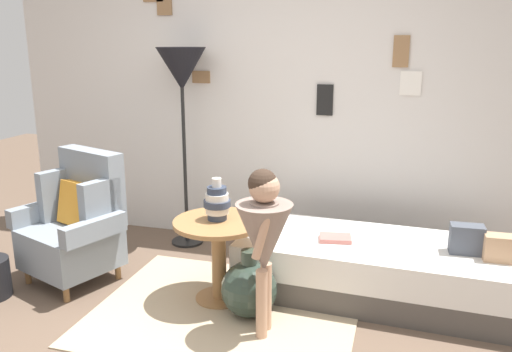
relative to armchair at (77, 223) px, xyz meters
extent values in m
cube|color=silver|center=(1.18, 1.20, 0.86)|extent=(4.80, 0.10, 2.60)
cube|color=white|center=(2.32, 1.15, 1.00)|extent=(0.16, 0.02, 0.19)
cube|color=#A2A29F|center=(2.32, 1.14, 1.00)|extent=(0.12, 0.01, 0.14)
cube|color=olive|center=(0.56, 1.15, 1.01)|extent=(0.16, 0.02, 0.10)
cube|color=gray|center=(0.56, 1.14, 1.01)|extent=(0.13, 0.01, 0.08)
cube|color=olive|center=(2.23, 1.15, 1.24)|extent=(0.12, 0.02, 0.24)
cube|color=#ADADA1|center=(2.23, 1.14, 1.24)|extent=(0.09, 0.01, 0.19)
cube|color=olive|center=(0.24, 1.15, 1.60)|extent=(0.14, 0.02, 0.14)
cube|color=silver|center=(0.24, 1.14, 1.60)|extent=(0.11, 0.01, 0.11)
cube|color=black|center=(1.65, 1.15, 0.85)|extent=(0.13, 0.02, 0.25)
cube|color=silver|center=(1.65, 1.14, 0.85)|extent=(0.10, 0.01, 0.20)
cube|color=tan|center=(1.23, -0.18, -0.43)|extent=(1.72, 1.41, 0.01)
cylinder|color=olive|center=(-0.33, -0.19, -0.38)|extent=(0.04, 0.04, 0.12)
cylinder|color=olive|center=(0.12, -0.36, -0.38)|extent=(0.04, 0.04, 0.12)
cylinder|color=olive|center=(-0.17, 0.23, -0.38)|extent=(0.04, 0.04, 0.12)
cylinder|color=olive|center=(0.28, 0.06, -0.38)|extent=(0.04, 0.04, 0.12)
cube|color=gray|center=(-0.02, -0.07, -0.17)|extent=(0.76, 0.73, 0.30)
cube|color=gray|center=(0.06, 0.15, 0.26)|extent=(0.61, 0.34, 0.55)
cube|color=gray|center=(-0.23, 0.12, 0.17)|extent=(0.18, 0.32, 0.39)
cube|color=gray|center=(0.25, -0.06, 0.17)|extent=(0.18, 0.32, 0.39)
cube|color=gray|center=(-0.34, 0.03, 0.05)|extent=(0.26, 0.50, 0.14)
cube|color=gray|center=(0.28, -0.20, 0.05)|extent=(0.26, 0.50, 0.14)
cube|color=orange|center=(0.01, 0.03, 0.14)|extent=(0.39, 0.28, 0.33)
cube|color=#4C4742|center=(2.17, 0.34, -0.35)|extent=(1.93, 0.89, 0.18)
cube|color=white|center=(2.17, 0.34, -0.15)|extent=(1.93, 0.89, 0.22)
cube|color=tan|center=(2.94, 0.24, 0.05)|extent=(0.21, 0.13, 0.17)
cube|color=#474C56|center=(2.74, 0.31, 0.06)|extent=(0.22, 0.13, 0.19)
cylinder|color=#9E7042|center=(1.13, -0.03, -0.43)|extent=(0.34, 0.34, 0.02)
cylinder|color=#9E7042|center=(1.13, -0.03, -0.15)|extent=(0.10, 0.10, 0.53)
cylinder|color=#9E7042|center=(1.13, -0.03, 0.13)|extent=(0.61, 0.61, 0.03)
cylinder|color=#2D384C|center=(1.12, -0.01, 0.17)|extent=(0.13, 0.13, 0.05)
cylinder|color=silver|center=(1.12, -0.01, 0.21)|extent=(0.16, 0.16, 0.05)
cylinder|color=#2D384C|center=(1.12, -0.01, 0.26)|extent=(0.18, 0.18, 0.05)
cylinder|color=silver|center=(1.12, -0.01, 0.31)|extent=(0.16, 0.16, 0.05)
cylinder|color=#2D384C|center=(1.12, -0.01, 0.35)|extent=(0.13, 0.13, 0.05)
cylinder|color=silver|center=(1.12, -0.01, 0.40)|extent=(0.06, 0.06, 0.06)
cylinder|color=black|center=(0.49, 0.89, -0.43)|extent=(0.28, 0.28, 0.02)
cylinder|color=black|center=(0.49, 0.89, 0.38)|extent=(0.03, 0.03, 1.60)
cone|color=black|center=(0.49, 0.89, 1.09)|extent=(0.41, 0.41, 0.35)
cylinder|color=tan|center=(1.55, -0.42, -0.22)|extent=(0.07, 0.07, 0.45)
cylinder|color=tan|center=(1.55, -0.32, -0.22)|extent=(0.07, 0.07, 0.45)
cone|color=gray|center=(1.55, -0.37, 0.19)|extent=(0.34, 0.34, 0.42)
cylinder|color=gray|center=(1.55, -0.37, 0.33)|extent=(0.17, 0.17, 0.16)
cylinder|color=tan|center=(1.57, -0.49, 0.25)|extent=(0.12, 0.05, 0.29)
cylinder|color=tan|center=(1.57, -0.25, 0.25)|extent=(0.12, 0.05, 0.29)
sphere|color=tan|center=(1.55, -0.37, 0.50)|extent=(0.18, 0.18, 0.18)
sphere|color=#38281E|center=(1.54, -0.37, 0.52)|extent=(0.17, 0.17, 0.17)
cube|color=#B86A63|center=(1.88, 0.30, -0.02)|extent=(0.24, 0.20, 0.03)
sphere|color=#2D3D33|center=(1.40, -0.18, -0.25)|extent=(0.37, 0.37, 0.37)
cylinder|color=#2D3D33|center=(1.40, -0.18, -0.03)|extent=(0.10, 0.10, 0.09)
camera|label=1|loc=(2.31, -3.15, 1.32)|focal=36.64mm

